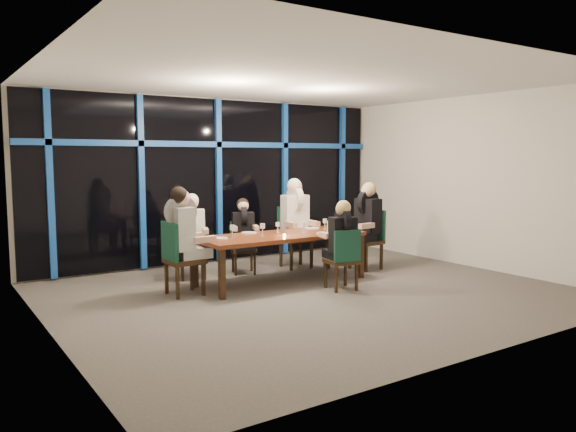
{
  "coord_description": "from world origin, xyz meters",
  "views": [
    {
      "loc": [
        -4.65,
        -6.36,
        1.93
      ],
      "look_at": [
        0.0,
        0.6,
        1.05
      ],
      "focal_mm": 35.0,
      "sensor_mm": 36.0,
      "label": 1
    }
  ],
  "objects_px": {
    "water_pitcher": "(330,227)",
    "diner_far_mid": "(243,225)",
    "diner_end_right": "(366,213)",
    "chair_end_left": "(178,255)",
    "dining_table": "(281,239)",
    "diner_far_left": "(192,224)",
    "chair_far_left": "(193,246)",
    "diner_end_left": "(184,225)",
    "chair_far_right": "(294,233)",
    "chair_end_right": "(369,236)",
    "diner_far_right": "(296,210)",
    "chair_far_mid": "(243,244)",
    "diner_near_mid": "(342,231)",
    "chair_near_mid": "(344,257)",
    "wine_bottle": "(341,222)"
  },
  "relations": [
    {
      "from": "diner_far_left",
      "to": "diner_end_right",
      "type": "relative_size",
      "value": 0.9
    },
    {
      "from": "chair_near_mid",
      "to": "chair_end_right",
      "type": "bearing_deg",
      "value": -133.39
    },
    {
      "from": "chair_far_left",
      "to": "chair_far_right",
      "type": "relative_size",
      "value": 0.87
    },
    {
      "from": "diner_far_right",
      "to": "diner_end_left",
      "type": "distance_m",
      "value": 2.53
    },
    {
      "from": "wine_bottle",
      "to": "chair_end_left",
      "type": "bearing_deg",
      "value": 176.2
    },
    {
      "from": "chair_end_left",
      "to": "diner_end_left",
      "type": "height_order",
      "value": "diner_end_left"
    },
    {
      "from": "chair_near_mid",
      "to": "diner_end_right",
      "type": "xyz_separation_m",
      "value": [
        1.31,
        1.0,
        0.48
      ]
    },
    {
      "from": "chair_end_right",
      "to": "diner_far_left",
      "type": "bearing_deg",
      "value": -113.37
    },
    {
      "from": "chair_end_right",
      "to": "diner_near_mid",
      "type": "distance_m",
      "value": 1.69
    },
    {
      "from": "diner_far_mid",
      "to": "diner_end_right",
      "type": "bearing_deg",
      "value": -3.93
    },
    {
      "from": "diner_end_left",
      "to": "water_pitcher",
      "type": "xyz_separation_m",
      "value": [
        2.3,
        -0.37,
        -0.15
      ]
    },
    {
      "from": "chair_far_left",
      "to": "diner_end_left",
      "type": "bearing_deg",
      "value": -99.07
    },
    {
      "from": "dining_table",
      "to": "chair_far_left",
      "type": "distance_m",
      "value": 1.47
    },
    {
      "from": "water_pitcher",
      "to": "diner_far_mid",
      "type": "bearing_deg",
      "value": 137.24
    },
    {
      "from": "chair_far_right",
      "to": "diner_near_mid",
      "type": "bearing_deg",
      "value": -95.83
    },
    {
      "from": "diner_end_right",
      "to": "chair_end_left",
      "type": "bearing_deg",
      "value": -95.88
    },
    {
      "from": "chair_far_right",
      "to": "diner_far_mid",
      "type": "distance_m",
      "value": 1.04
    },
    {
      "from": "chair_end_right",
      "to": "diner_far_right",
      "type": "bearing_deg",
      "value": -133.11
    },
    {
      "from": "diner_end_right",
      "to": "chair_end_right",
      "type": "bearing_deg",
      "value": 90.0
    },
    {
      "from": "diner_far_mid",
      "to": "diner_end_left",
      "type": "bearing_deg",
      "value": -129.46
    },
    {
      "from": "dining_table",
      "to": "chair_far_mid",
      "type": "height_order",
      "value": "chair_far_mid"
    },
    {
      "from": "diner_far_right",
      "to": "chair_end_right",
      "type": "bearing_deg",
      "value": -31.74
    },
    {
      "from": "diner_end_left",
      "to": "chair_near_mid",
      "type": "bearing_deg",
      "value": -118.16
    },
    {
      "from": "dining_table",
      "to": "chair_far_right",
      "type": "bearing_deg",
      "value": 46.79
    },
    {
      "from": "chair_near_mid",
      "to": "chair_far_left",
      "type": "bearing_deg",
      "value": -43.53
    },
    {
      "from": "chair_far_mid",
      "to": "diner_near_mid",
      "type": "distance_m",
      "value": 1.99
    },
    {
      "from": "chair_far_mid",
      "to": "diner_near_mid",
      "type": "relative_size",
      "value": 0.98
    },
    {
      "from": "diner_far_left",
      "to": "water_pitcher",
      "type": "height_order",
      "value": "diner_far_left"
    },
    {
      "from": "dining_table",
      "to": "diner_end_left",
      "type": "relative_size",
      "value": 2.57
    },
    {
      "from": "chair_far_right",
      "to": "diner_far_left",
      "type": "height_order",
      "value": "diner_far_left"
    },
    {
      "from": "chair_far_mid",
      "to": "diner_far_right",
      "type": "relative_size",
      "value": 0.82
    },
    {
      "from": "diner_far_left",
      "to": "diner_far_mid",
      "type": "height_order",
      "value": "diner_far_left"
    },
    {
      "from": "chair_end_left",
      "to": "water_pitcher",
      "type": "distance_m",
      "value": 2.43
    },
    {
      "from": "diner_end_right",
      "to": "diner_near_mid",
      "type": "relative_size",
      "value": 1.15
    },
    {
      "from": "chair_far_left",
      "to": "chair_far_mid",
      "type": "height_order",
      "value": "chair_far_left"
    },
    {
      "from": "diner_end_left",
      "to": "wine_bottle",
      "type": "bearing_deg",
      "value": -94.69
    },
    {
      "from": "chair_end_right",
      "to": "diner_near_mid",
      "type": "xyz_separation_m",
      "value": [
        -1.38,
        -0.93,
        0.28
      ]
    },
    {
      "from": "dining_table",
      "to": "diner_near_mid",
      "type": "height_order",
      "value": "diner_near_mid"
    },
    {
      "from": "diner_far_right",
      "to": "diner_far_mid",
      "type": "bearing_deg",
      "value": -177.93
    },
    {
      "from": "chair_end_left",
      "to": "wine_bottle",
      "type": "xyz_separation_m",
      "value": [
        2.75,
        -0.18,
        0.3
      ]
    },
    {
      "from": "chair_end_right",
      "to": "diner_far_right",
      "type": "distance_m",
      "value": 1.35
    },
    {
      "from": "chair_far_right",
      "to": "diner_far_mid",
      "type": "height_order",
      "value": "diner_far_mid"
    },
    {
      "from": "dining_table",
      "to": "diner_far_left",
      "type": "xyz_separation_m",
      "value": [
        -1.02,
        1.0,
        0.2
      ]
    },
    {
      "from": "diner_end_left",
      "to": "diner_end_right",
      "type": "bearing_deg",
      "value": -91.61
    },
    {
      "from": "chair_far_right",
      "to": "dining_table",
      "type": "bearing_deg",
      "value": -126.88
    },
    {
      "from": "diner_far_mid",
      "to": "wine_bottle",
      "type": "bearing_deg",
      "value": -18.33
    },
    {
      "from": "chair_end_right",
      "to": "diner_far_left",
      "type": "relative_size",
      "value": 1.14
    },
    {
      "from": "diner_far_mid",
      "to": "diner_near_mid",
      "type": "bearing_deg",
      "value": -50.34
    },
    {
      "from": "chair_far_right",
      "to": "wine_bottle",
      "type": "height_order",
      "value": "wine_bottle"
    },
    {
      "from": "diner_far_left",
      "to": "chair_far_left",
      "type": "bearing_deg",
      "value": 90.0
    }
  ]
}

